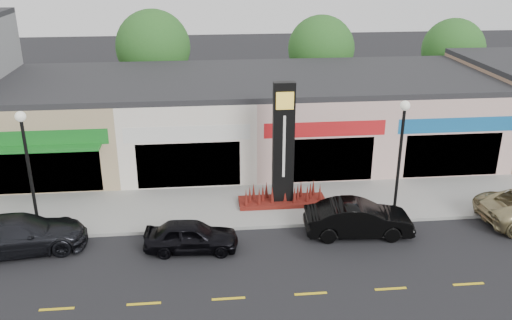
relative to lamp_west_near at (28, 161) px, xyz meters
The scene contains 16 objects.
ground 9.07m from the lamp_west_near, 17.35° to the right, with size 120.00×120.00×0.00m, color black.
sidewalk 8.89m from the lamp_west_near, 13.02° to the left, with size 52.00×4.30×0.15m, color gray.
curb 8.70m from the lamp_west_near, ahead, with size 52.00×0.20×0.15m, color gray.
shop_beige 9.04m from the lamp_west_near, 93.19° to the left, with size 7.00×10.85×4.80m.
shop_cream 11.13m from the lamp_west_near, 54.08° to the left, with size 7.00×10.01×4.80m.
shop_pink_w 16.25m from the lamp_west_near, 33.61° to the left, with size 7.00×10.01×4.80m.
shop_pink_e 22.40m from the lamp_west_near, 23.64° to the left, with size 7.00×10.01×4.80m.
tree_rear_west 17.55m from the lamp_west_near, 76.76° to the left, with size 5.20×5.20×7.83m.
tree_rear_mid 23.39m from the lamp_west_near, 46.74° to the left, with size 4.80×4.80×7.29m.
tree_rear_east 31.09m from the lamp_west_near, 33.18° to the left, with size 4.60×4.60×6.94m.
lamp_west_near is the anchor object (origin of this frame).
lamp_east_near 16.00m from the lamp_west_near, ahead, with size 0.44×0.44×5.47m.
pylon_sign 11.19m from the lamp_west_near, ahead, with size 4.20×1.30×6.00m.
car_dark_sedan 3.04m from the lamp_west_near, 105.31° to the right, with size 5.33×2.17×1.55m, color black.
car_black_sedan 7.50m from the lamp_west_near, 16.54° to the right, with size 3.86×1.55×1.31m, color black.
car_black_conv 14.21m from the lamp_west_near, ahead, with size 4.65×1.62×1.53m, color black.
Camera 1 is at (-0.64, -19.26, 11.78)m, focal length 38.00 mm.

